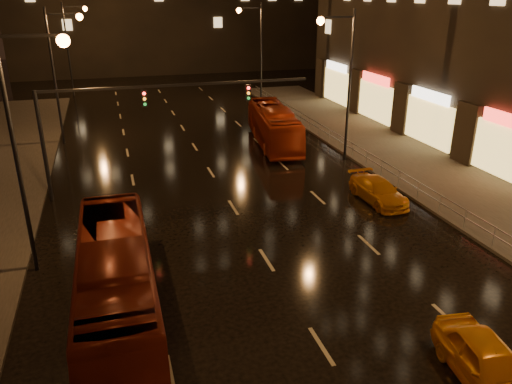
% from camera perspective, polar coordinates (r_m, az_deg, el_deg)
% --- Properties ---
extents(ground, '(140.00, 140.00, 0.00)m').
position_cam_1_polar(ground, '(30.94, -4.43, 1.07)').
color(ground, black).
rests_on(ground, ground).
extents(sidewalk_right, '(7.00, 70.00, 0.15)m').
position_cam_1_polar(sidewalk_right, '(32.25, 21.80, 0.53)').
color(sidewalk_right, '#38332D').
rests_on(sidewalk_right, ground).
extents(traffic_signal, '(15.31, 0.32, 6.20)m').
position_cam_1_polar(traffic_signal, '(29.00, -14.63, 8.79)').
color(traffic_signal, black).
rests_on(traffic_signal, ground).
extents(railing_right, '(0.05, 56.00, 1.00)m').
position_cam_1_polar(railing_right, '(32.47, 14.21, 3.15)').
color(railing_right, '#99999E').
rests_on(railing_right, sidewalk_right).
extents(bus_red, '(2.59, 10.75, 2.99)m').
position_cam_1_polar(bus_red, '(18.61, -15.70, -9.60)').
color(bus_red, '#61190D').
rests_on(bus_red, ground).
extents(bus_curb, '(3.80, 10.67, 2.91)m').
position_cam_1_polar(bus_curb, '(38.49, 2.04, 7.58)').
color(bus_curb, '#A12B10').
rests_on(bus_curb, ground).
extents(taxi_near, '(2.29, 4.50, 1.47)m').
position_cam_1_polar(taxi_near, '(17.04, 25.00, -17.43)').
color(taxi_near, orange).
rests_on(taxi_near, ground).
extents(taxi_far, '(1.95, 4.47, 1.28)m').
position_cam_1_polar(taxi_far, '(28.69, 13.79, 0.14)').
color(taxi_far, orange).
rests_on(taxi_far, ground).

